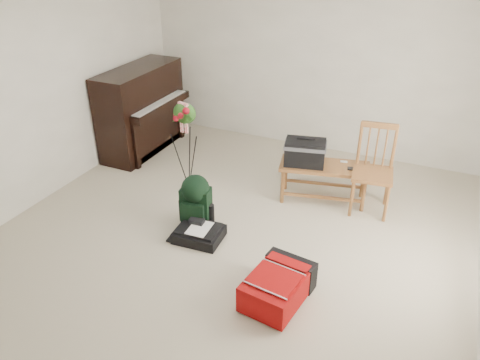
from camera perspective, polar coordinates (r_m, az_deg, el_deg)
The scene contains 10 objects.
floor at distance 5.17m, azimuth -1.35°, elevation -7.26°, with size 5.00×5.50×0.01m, color #BFB29A.
wall_back at distance 6.99m, azimuth 8.64°, elevation 13.66°, with size 5.00×0.04×2.50m, color white.
wall_left at distance 6.01m, azimuth -23.79°, elevation 9.01°, with size 0.04×5.50×2.50m, color white.
piano at distance 7.13m, azimuth -11.82°, elevation 8.18°, with size 0.71×1.50×1.25m.
bench at distance 5.72m, azimuth 8.73°, elevation 3.01°, with size 1.14×0.66×0.83m.
dining_chair at distance 5.66m, azimuth 15.96°, elevation 1.07°, with size 0.51×0.51×1.05m.
red_suitcase at distance 4.40m, azimuth 4.84°, elevation -12.41°, with size 0.55×0.75×0.30m.
black_duffel at distance 5.16m, azimuth -5.03°, elevation -6.45°, with size 0.53×0.44×0.21m.
green_backpack at distance 5.22m, azimuth -5.43°, elevation -2.34°, with size 0.35×0.32×0.64m.
flower_stand at distance 5.90m, azimuth -6.53°, elevation 4.01°, with size 0.47×0.47×1.21m.
Camera 1 is at (1.84, -3.75, 3.06)m, focal length 35.00 mm.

